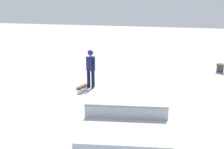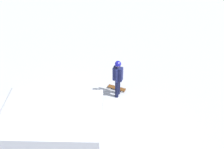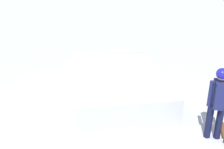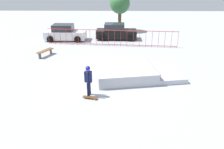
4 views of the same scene
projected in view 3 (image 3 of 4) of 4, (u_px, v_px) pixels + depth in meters
The scene contains 3 objects.
ground_plane at pixel (108, 114), 7.41m from camera, with size 60.00×60.00×0.00m, color #A8AAB2.
skate_ramp at pixel (115, 80), 8.68m from camera, with size 5.75×3.44×0.74m.
skater at pixel (218, 99), 6.06m from camera, with size 0.41×0.44×1.73m.
Camera 3 is at (-6.41, -0.18, 3.87)m, focal length 44.45 mm.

